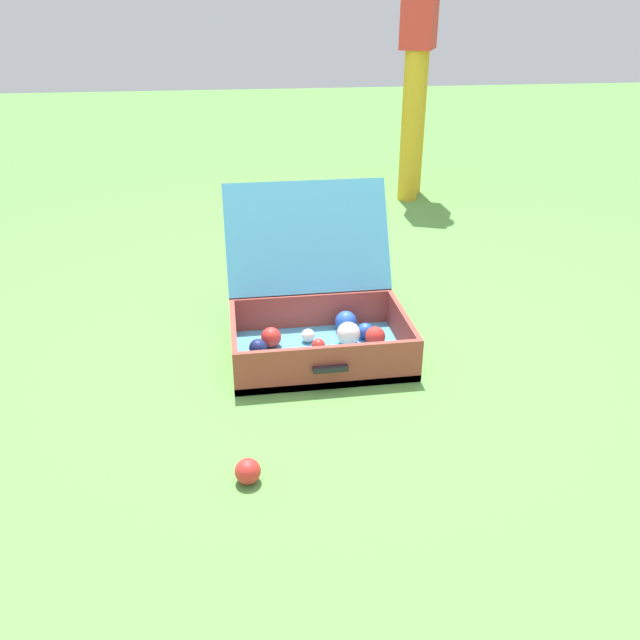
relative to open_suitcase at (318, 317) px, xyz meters
name	(u,v)px	position (x,y,z in m)	size (l,w,h in m)	color
ground_plane	(329,367)	(0.02, -0.15, -0.12)	(16.00, 16.00, 0.00)	#569342
open_suitcase	(318,317)	(0.00, 0.00, 0.00)	(0.60, 0.64, 0.52)	#4799C6
stray_ball_on_grass	(248,471)	(-0.28, -0.68, -0.08)	(0.07, 0.07, 0.07)	red
bystander_person	(419,32)	(0.87, 1.91, 0.84)	(0.29, 0.37, 1.65)	gold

